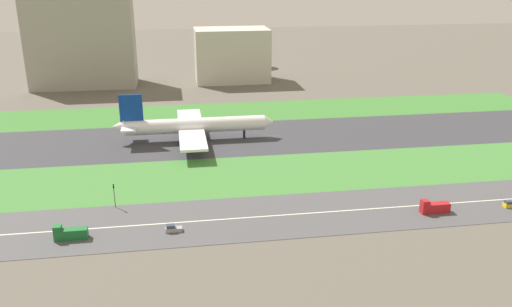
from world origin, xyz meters
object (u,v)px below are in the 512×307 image
fuel_tank_west (254,57)px  truck_1 (70,233)px  car_1 (173,229)px  car_2 (510,204)px  traffic_light (114,194)px  terminal_building (82,42)px  hangar_building (232,55)px  truck_0 (434,207)px  airliner (192,126)px

fuel_tank_west → truck_1: bearing=-109.7°
car_1 → fuel_tank_west: bearing=-103.9°
car_2 → traffic_light: bearing=-8.9°
traffic_light → terminal_building: terminal_building is taller
car_2 → hangar_building: size_ratio=0.10×
truck_0 → fuel_tank_west: 237.57m
airliner → traffic_light: (-25.19, -60.01, -1.94)m
airliner → traffic_light: bearing=-112.8°
truck_0 → fuel_tank_west: (-15.68, 237.00, 5.16)m
truck_1 → car_2: bearing=-180.0°
airliner → hangar_building: size_ratio=1.48×
truck_1 → terminal_building: 194.68m
airliner → truck_0: bearing=-49.9°
truck_0 → truck_1: (-100.67, 0.00, 0.00)m
truck_0 → truck_1: 100.67m
car_2 → truck_1: truck_1 is taller
traffic_light → hangar_building: bearing=72.6°
car_1 → traffic_light: size_ratio=0.61×
truck_1 → hangar_building: size_ratio=0.19×
airliner → car_2: bearing=-41.0°
car_2 → car_1: (-98.31, 0.00, 0.00)m
terminal_building → car_1: bearing=-75.8°
terminal_building → hangar_building: bearing=0.0°
truck_1 → terminal_building: bearing=-83.4°
hangar_building → fuel_tank_west: hangar_building is taller
car_1 → truck_0: bearing=180.0°
traffic_light → terminal_building: (-31.84, 174.01, 20.84)m
hangar_building → terminal_building: bearing=180.0°
airliner → truck_1: bearing=-114.2°
car_2 → car_1: same height
airliner → traffic_light: 65.11m
airliner → car_2: size_ratio=14.77×
truck_0 → car_1: size_ratio=1.91×
truck_0 → car_1: 74.27m
car_2 → terminal_building: 242.88m
truck_0 → terminal_building: terminal_building is taller
car_2 → terminal_building: terminal_building is taller
car_1 → traffic_light: 24.72m
car_1 → hangar_building: (38.00, 192.00, 14.84)m
car_2 → fuel_tank_west: bearing=-80.5°
airliner → car_2: airliner is taller
traffic_light → fuel_tank_west: size_ratio=0.41×
airliner → truck_0: 102.08m
truck_0 → car_2: truck_0 is taller
traffic_light → fuel_tank_west: bearing=71.0°
car_1 → terminal_building: (-48.45, 192.00, 24.21)m
terminal_building → fuel_tank_west: 117.55m
truck_1 → hangar_building: hangar_building is taller
car_2 → truck_1: 124.72m
airliner → truck_0: size_ratio=7.74×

